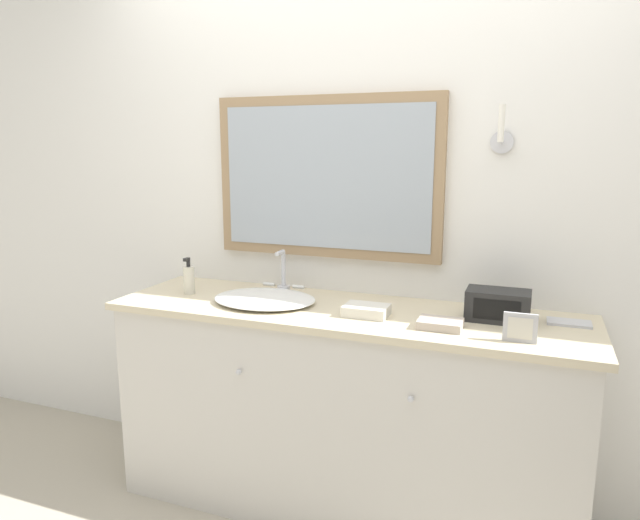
{
  "coord_description": "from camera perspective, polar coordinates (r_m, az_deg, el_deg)",
  "views": [
    {
      "loc": [
        0.72,
        -1.87,
        1.57
      ],
      "look_at": [
        -0.11,
        0.3,
        1.11
      ],
      "focal_mm": 32.0,
      "sensor_mm": 36.0,
      "label": 1
    }
  ],
  "objects": [
    {
      "name": "wall_back",
      "position": [
        2.59,
        4.55,
        4.83
      ],
      "size": [
        8.0,
        0.18,
        2.55
      ],
      "color": "white",
      "rests_on": "ground_plane"
    },
    {
      "name": "vanity_counter",
      "position": [
        2.54,
        2.3,
        -14.77
      ],
      "size": [
        1.98,
        0.57,
        0.91
      ],
      "color": "beige",
      "rests_on": "ground_plane"
    },
    {
      "name": "sink_basin",
      "position": [
        2.48,
        -5.49,
        -3.79
      ],
      "size": [
        0.45,
        0.41,
        0.2
      ],
      "color": "white",
      "rests_on": "vanity_counter"
    },
    {
      "name": "soap_bottle",
      "position": [
        2.67,
        -12.97,
        -1.87
      ],
      "size": [
        0.05,
        0.05,
        0.17
      ],
      "color": "beige",
      "rests_on": "vanity_counter"
    },
    {
      "name": "appliance_box",
      "position": [
        2.31,
        17.36,
        -4.36
      ],
      "size": [
        0.24,
        0.14,
        0.12
      ],
      "color": "black",
      "rests_on": "vanity_counter"
    },
    {
      "name": "picture_frame",
      "position": [
        2.08,
        19.38,
        -6.42
      ],
      "size": [
        0.11,
        0.01,
        0.1
      ],
      "color": "#B2B2B7",
      "rests_on": "vanity_counter"
    },
    {
      "name": "hand_towel_near_sink",
      "position": [
        2.17,
        11.93,
        -6.27
      ],
      "size": [
        0.16,
        0.12,
        0.03
      ],
      "color": "#B7A899",
      "rests_on": "vanity_counter"
    },
    {
      "name": "hand_towel_far_corner",
      "position": [
        2.28,
        4.66,
        -5.05
      ],
      "size": [
        0.17,
        0.13,
        0.04
      ],
      "color": "silver",
      "rests_on": "vanity_counter"
    },
    {
      "name": "metal_tray",
      "position": [
        2.37,
        23.64,
        -5.77
      ],
      "size": [
        0.16,
        0.09,
        0.01
      ],
      "color": "silver",
      "rests_on": "vanity_counter"
    }
  ]
}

